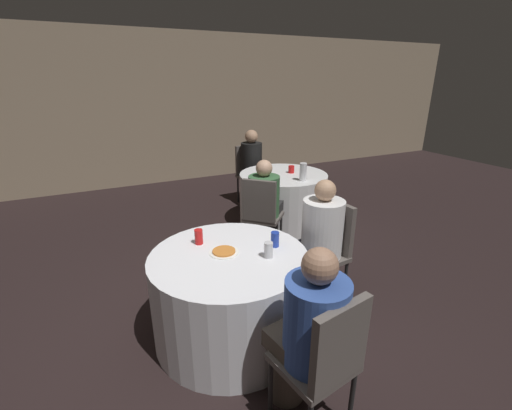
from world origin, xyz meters
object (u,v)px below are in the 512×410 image
at_px(chair_far_north, 249,169).
at_px(soda_can_blue, 275,239).
at_px(table_far, 283,199).
at_px(bottle_far, 303,172).
at_px(pizza_plate_near, 224,252).
at_px(person_black_shirt, 254,168).
at_px(person_blue_shirt, 306,333).
at_px(chair_near_east, 329,243).
at_px(soda_can_red, 199,237).
at_px(soda_can_silver, 268,250).
at_px(person_green_jacket, 266,204).
at_px(person_white_shirt, 316,242).
at_px(chair_far_southwest, 261,210).
at_px(table_near, 230,296).
at_px(chair_near_south, 326,357).

height_order(chair_far_north, soda_can_blue, chair_far_north).
relative_size(table_far, bottle_far, 5.24).
relative_size(pizza_plate_near, soda_can_blue, 1.87).
relative_size(person_black_shirt, person_blue_shirt, 1.03).
distance_m(chair_near_east, soda_can_red, 1.20).
xyz_separation_m(chair_near_east, soda_can_silver, (-0.76, -0.26, 0.22)).
distance_m(person_green_jacket, pizza_plate_near, 1.51).
distance_m(table_far, person_white_shirt, 1.89).
distance_m(person_white_shirt, soda_can_blue, 0.52).
bearing_deg(chair_far_southwest, bottle_far, 67.94).
height_order(chair_far_southwest, person_black_shirt, person_black_shirt).
bearing_deg(bottle_far, soda_can_silver, -129.88).
xyz_separation_m(table_near, soda_can_silver, (0.25, -0.16, 0.42)).
height_order(person_black_shirt, person_green_jacket, person_black_shirt).
bearing_deg(person_black_shirt, table_near, 57.69).
bearing_deg(person_black_shirt, person_green_jacket, 66.31).
relative_size(table_near, chair_far_north, 1.29).
bearing_deg(bottle_far, person_blue_shirt, -122.32).
xyz_separation_m(chair_far_southwest, person_green_jacket, (0.11, 0.12, 0.02)).
height_order(table_far, bottle_far, bottle_far).
bearing_deg(chair_far_north, bottle_far, 91.33).
height_order(person_blue_shirt, bottle_far, person_blue_shirt).
relative_size(table_far, chair_far_north, 1.29).
height_order(person_white_shirt, bottle_far, person_white_shirt).
bearing_deg(person_green_jacket, bottle_far, 62.82).
relative_size(table_near, person_black_shirt, 1.00).
xyz_separation_m(chair_near_south, person_white_shirt, (0.69, 1.09, 0.05)).
bearing_deg(table_far, chair_far_southwest, -133.83).
bearing_deg(person_white_shirt, table_near, 90.00).
distance_m(person_black_shirt, person_blue_shirt, 3.78).
relative_size(table_far, pizza_plate_near, 5.34).
distance_m(chair_near_south, chair_far_north, 4.07).
relative_size(chair_near_east, soda_can_blue, 7.73).
relative_size(chair_near_east, bottle_far, 4.05).
distance_m(table_far, person_black_shirt, 0.90).
bearing_deg(chair_near_east, table_near, 90.00).
bearing_deg(person_blue_shirt, bottle_far, 48.27).
distance_m(chair_far_southwest, person_blue_shirt, 2.06).
bearing_deg(soda_can_blue, person_white_shirt, 12.69).
distance_m(chair_near_south, chair_near_east, 1.39).
bearing_deg(soda_can_red, soda_can_blue, -30.01).
bearing_deg(table_near, person_blue_shirt, -80.59).
relative_size(table_near, soda_can_blue, 9.94).
height_order(chair_far_southwest, person_green_jacket, person_green_jacket).
xyz_separation_m(chair_far_southwest, pizza_plate_near, (-0.84, -1.04, 0.17)).
distance_m(chair_near_south, person_white_shirt, 1.29).
xyz_separation_m(person_blue_shirt, person_green_jacket, (0.79, 2.06, -0.02)).
distance_m(soda_can_red, bottle_far, 2.08).
bearing_deg(soda_can_red, person_blue_shirt, -75.70).
bearing_deg(chair_near_south, person_green_jacket, 61.58).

